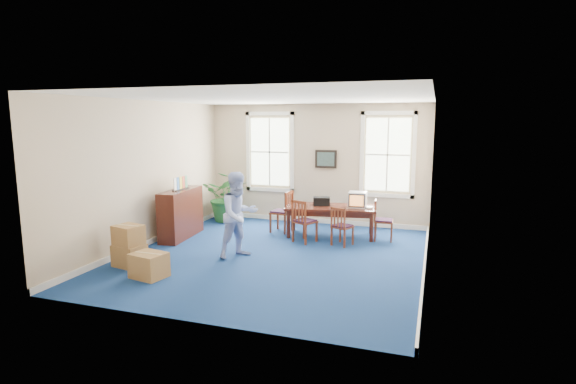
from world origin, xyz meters
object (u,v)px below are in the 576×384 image
(conference_table, at_px, (331,221))
(cardboard_boxes, at_px, (142,244))
(credenza, at_px, (181,212))
(crt_tv, at_px, (358,200))
(chair_near_left, at_px, (305,221))
(man, at_px, (239,215))
(potted_plant, at_px, (228,196))

(conference_table, distance_m, cardboard_boxes, 4.45)
(cardboard_boxes, bearing_deg, credenza, 101.18)
(crt_tv, height_order, credenza, credenza)
(chair_near_left, xyz_separation_m, cardboard_boxes, (-2.50, -2.61, -0.08))
(man, distance_m, cardboard_boxes, 1.95)
(man, xyz_separation_m, cardboard_boxes, (-1.54, -1.10, -0.46))
(crt_tv, xyz_separation_m, cardboard_boxes, (-3.57, -3.39, -0.49))
(crt_tv, bearing_deg, cardboard_boxes, -139.52)
(conference_table, distance_m, potted_plant, 3.15)
(conference_table, relative_size, cardboard_boxes, 1.45)
(conference_table, height_order, potted_plant, potted_plant)
(credenza, xyz_separation_m, cardboard_boxes, (0.41, -2.09, -0.18))
(chair_near_left, bearing_deg, crt_tv, -119.03)
(chair_near_left, distance_m, cardboard_boxes, 3.62)
(conference_table, bearing_deg, potted_plant, 159.14)
(man, height_order, cardboard_boxes, man)
(crt_tv, relative_size, potted_plant, 0.32)
(crt_tv, relative_size, chair_near_left, 0.45)
(chair_near_left, distance_m, credenza, 2.96)
(potted_plant, bearing_deg, crt_tv, -9.61)
(potted_plant, bearing_deg, man, -60.17)
(credenza, distance_m, cardboard_boxes, 2.13)
(credenza, xyz_separation_m, potted_plant, (0.29, 1.93, 0.10))
(credenza, relative_size, cardboard_boxes, 1.05)
(cardboard_boxes, bearing_deg, crt_tv, 43.51)
(man, xyz_separation_m, credenza, (-1.96, 0.98, -0.27))
(credenza, bearing_deg, cardboard_boxes, -83.97)
(crt_tv, height_order, potted_plant, potted_plant)
(credenza, bearing_deg, potted_plant, 76.38)
(potted_plant, relative_size, cardboard_boxes, 0.95)
(chair_near_left, bearing_deg, cardboard_boxes, 71.18)
(chair_near_left, xyz_separation_m, credenza, (-2.91, -0.52, 0.11))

